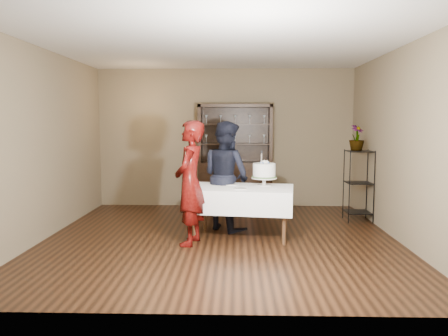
{
  "coord_description": "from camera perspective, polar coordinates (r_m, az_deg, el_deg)",
  "views": [
    {
      "loc": [
        0.23,
        -6.12,
        1.66
      ],
      "look_at": [
        0.05,
        0.1,
        1.01
      ],
      "focal_mm": 35.0,
      "sensor_mm": 36.0,
      "label": 1
    }
  ],
  "objects": [
    {
      "name": "back_wall",
      "position": [
        8.63,
        0.14,
        3.93
      ],
      "size": [
        5.0,
        0.02,
        2.7
      ],
      "primitive_type": "cube",
      "color": "#73634A",
      "rests_on": "floor"
    },
    {
      "name": "ceiling",
      "position": [
        6.21,
        -0.5,
        15.62
      ],
      "size": [
        5.0,
        5.0,
        0.0
      ],
      "primitive_type": "plane",
      "rotation": [
        3.14,
        0.0,
        0.0
      ],
      "color": "silver",
      "rests_on": "back_wall"
    },
    {
      "name": "potted_plant",
      "position": [
        7.63,
        16.94,
        3.8
      ],
      "size": [
        0.34,
        0.34,
        0.43
      ],
      "primitive_type": "imported",
      "rotation": [
        0.0,
        0.0,
        0.65
      ],
      "color": "#416A32",
      "rests_on": "plant_etagere"
    },
    {
      "name": "floor",
      "position": [
        6.35,
        -0.47,
        -9.17
      ],
      "size": [
        5.0,
        5.0,
        0.0
      ],
      "primitive_type": "plane",
      "color": "black",
      "rests_on": "ground"
    },
    {
      "name": "china_hutch",
      "position": [
        8.43,
        1.45,
        -0.79
      ],
      "size": [
        1.4,
        0.48,
        2.0
      ],
      "color": "black",
      "rests_on": "floor"
    },
    {
      "name": "man",
      "position": [
        6.73,
        0.26,
        -1.03
      ],
      "size": [
        1.02,
        1.03,
        1.68
      ],
      "primitive_type": "imported",
      "rotation": [
        0.0,
        0.0,
        2.34
      ],
      "color": "black",
      "rests_on": "floor"
    },
    {
      "name": "wall_right",
      "position": [
        6.54,
        22.01,
        2.83
      ],
      "size": [
        0.02,
        5.0,
        2.7
      ],
      "primitive_type": "cube",
      "color": "#73634A",
      "rests_on": "floor"
    },
    {
      "name": "wall_left",
      "position": [
        6.71,
        -22.37,
        2.89
      ],
      "size": [
        0.02,
        5.0,
        2.7
      ],
      "primitive_type": "cube",
      "color": "#73634A",
      "rests_on": "floor"
    },
    {
      "name": "cake",
      "position": [
        6.47,
        5.27,
        -0.47
      ],
      "size": [
        0.42,
        0.42,
        0.52
      ],
      "rotation": [
        0.0,
        0.0,
        -0.31
      ],
      "color": "silver",
      "rests_on": "cake_table"
    },
    {
      "name": "cake_table",
      "position": [
        6.34,
        2.35,
        -4.04
      ],
      "size": [
        1.57,
        1.09,
        0.73
      ],
      "rotation": [
        0.0,
        0.0,
        -0.14
      ],
      "color": "white",
      "rests_on": "floor"
    },
    {
      "name": "plate_near",
      "position": [
        6.1,
        2.09,
        -2.72
      ],
      "size": [
        0.21,
        0.21,
        0.01
      ],
      "primitive_type": "cylinder",
      "rotation": [
        0.0,
        0.0,
        -0.1
      ],
      "color": "silver",
      "rests_on": "cake_table"
    },
    {
      "name": "plant_etagere",
      "position": [
        7.67,
        17.16,
        -1.84
      ],
      "size": [
        0.42,
        0.42,
        1.2
      ],
      "color": "black",
      "rests_on": "floor"
    },
    {
      "name": "plate_far",
      "position": [
        6.5,
        0.98,
        -2.19
      ],
      "size": [
        0.25,
        0.25,
        0.01
      ],
      "primitive_type": "cylinder",
      "rotation": [
        0.0,
        0.0,
        0.38
      ],
      "color": "silver",
      "rests_on": "cake_table"
    },
    {
      "name": "woman",
      "position": [
        5.92,
        -4.46,
        -1.96
      ],
      "size": [
        0.5,
        0.67,
        1.69
      ],
      "primitive_type": "imported",
      "rotation": [
        0.0,
        0.0,
        -1.73
      ],
      "color": "#330404",
      "rests_on": "floor"
    }
  ]
}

